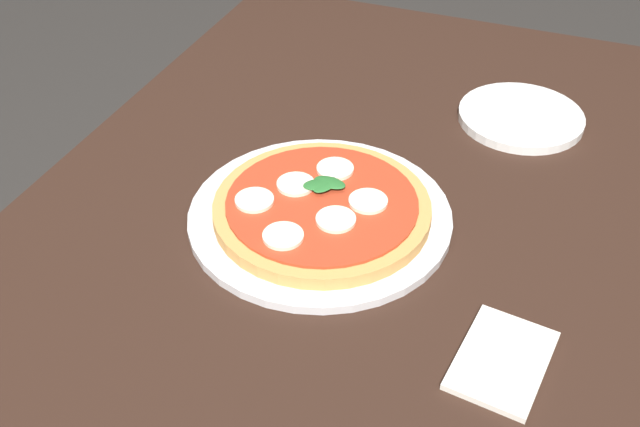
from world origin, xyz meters
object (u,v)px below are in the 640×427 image
pizza (322,207)px  dining_table (341,310)px  plate_white (521,117)px  napkin (502,360)px  serving_tray (320,216)px

pizza → dining_table: bearing=43.9°
plate_white → pizza: bearing=-30.2°
napkin → dining_table: bearing=-115.2°
pizza → plate_white: pizza is taller
pizza → plate_white: bearing=149.8°
serving_tray → plate_white: size_ratio=1.78×
serving_tray → pizza: 0.02m
dining_table → napkin: bearing=64.8°
dining_table → plate_white: bearing=158.6°
napkin → pizza: bearing=-119.7°
serving_tray → pizza: (0.00, 0.00, 0.02)m
dining_table → pizza: pizza is taller
serving_tray → pizza: bearing=48.6°
dining_table → pizza: (-0.05, -0.05, 0.13)m
serving_tray → napkin: serving_tray is taller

